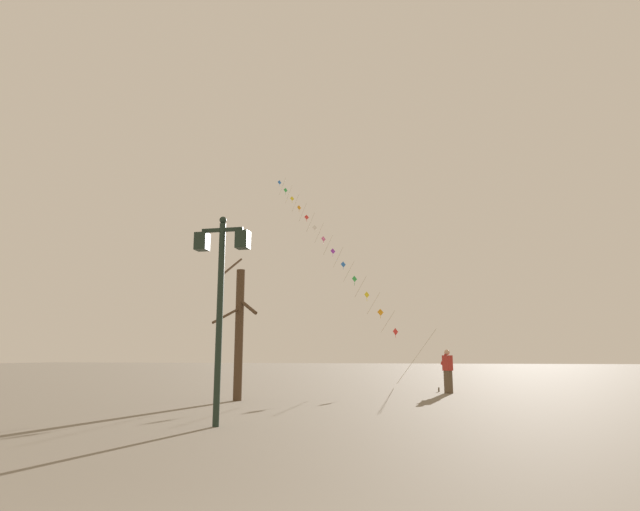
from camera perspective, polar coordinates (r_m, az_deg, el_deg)
name	(u,v)px	position (r m, az deg, el deg)	size (l,w,h in m)	color
ground_plane	(403,393)	(22.00, 9.04, -14.53)	(160.00, 160.00, 0.00)	#756B5B
twin_lantern_lamp_post	(221,278)	(11.83, -10.72, -2.39)	(1.25, 0.28, 4.57)	#1E2D23
kite_train	(331,249)	(31.64, 1.23, 0.70)	(11.48, 14.69, 14.85)	brown
kite_flyer	(448,370)	(22.02, 13.70, -12.00)	(0.50, 0.58, 1.71)	brown
bare_tree	(239,331)	(18.15, -8.80, -8.12)	(1.18, 1.58, 4.80)	#4C3826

